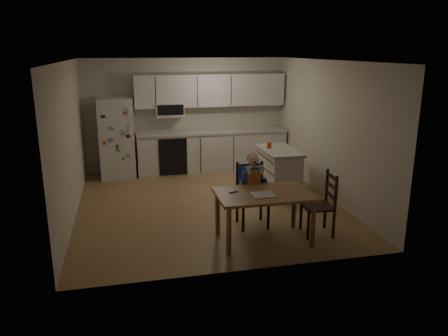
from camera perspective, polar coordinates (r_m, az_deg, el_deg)
room at (r=7.99m, az=-2.90°, el=4.92°), size 4.52×5.01×2.51m
refrigerator at (r=9.60m, az=-13.82°, el=3.82°), size 0.72×0.70×1.70m
kitchen_run at (r=9.85m, az=-1.80°, el=4.71°), size 3.37×0.62×2.15m
kitchen_island at (r=8.39m, az=7.11°, el=-0.40°), size 0.61×1.17×0.86m
red_cup at (r=8.34m, az=5.93°, el=2.96°), size 0.09×0.09×0.11m
dining_table at (r=6.22m, az=5.28°, el=-4.09°), size 1.36×0.87×0.73m
napkin at (r=6.08m, az=5.15°, el=-3.49°), size 0.32×0.28×0.01m
toddler_spoon at (r=6.15m, az=1.15°, el=-3.19°), size 0.12×0.06×0.02m
chair_booster at (r=6.75m, az=3.68°, el=-1.82°), size 0.44×0.44×1.16m
chair_side at (r=6.62m, az=12.96°, el=-4.05°), size 0.46×0.46×0.95m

